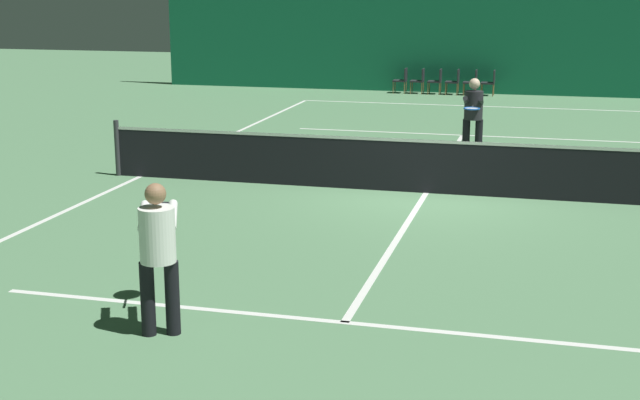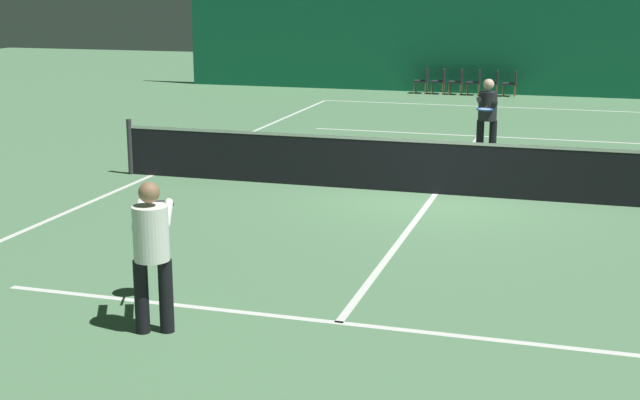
# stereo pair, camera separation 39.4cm
# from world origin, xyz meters

# --- Properties ---
(ground_plane) EXTENTS (60.00, 60.00, 0.00)m
(ground_plane) POSITION_xyz_m (0.00, 0.00, 0.00)
(ground_plane) COLOR #56845B
(backdrop_curtain) EXTENTS (23.00, 0.12, 4.94)m
(backdrop_curtain) POSITION_xyz_m (0.00, 15.18, 2.47)
(backdrop_curtain) COLOR #146042
(backdrop_curtain) RESTS_ON ground
(court_line_baseline_far) EXTENTS (11.00, 0.10, 0.00)m
(court_line_baseline_far) POSITION_xyz_m (0.00, 11.90, 0.00)
(court_line_baseline_far) COLOR white
(court_line_baseline_far) RESTS_ON ground
(court_line_service_far) EXTENTS (8.25, 0.10, 0.00)m
(court_line_service_far) POSITION_xyz_m (0.00, 6.40, 0.00)
(court_line_service_far) COLOR white
(court_line_service_far) RESTS_ON ground
(court_line_service_near) EXTENTS (8.25, 0.10, 0.00)m
(court_line_service_near) POSITION_xyz_m (0.00, -6.40, 0.00)
(court_line_service_near) COLOR white
(court_line_service_near) RESTS_ON ground
(court_line_sideline_left) EXTENTS (0.10, 23.80, 0.00)m
(court_line_sideline_left) POSITION_xyz_m (-5.50, 0.00, 0.00)
(court_line_sideline_left) COLOR white
(court_line_sideline_left) RESTS_ON ground
(court_line_centre) EXTENTS (0.10, 12.80, 0.00)m
(court_line_centre) POSITION_xyz_m (0.00, 0.00, 0.00)
(court_line_centre) COLOR white
(court_line_centre) RESTS_ON ground
(tennis_net) EXTENTS (12.00, 0.10, 1.07)m
(tennis_net) POSITION_xyz_m (0.00, 0.00, 0.51)
(tennis_net) COLOR black
(tennis_net) RESTS_ON ground
(player_near) EXTENTS (0.81, 1.37, 1.63)m
(player_near) POSITION_xyz_m (-1.81, -7.16, 0.95)
(player_near) COLOR black
(player_near) RESTS_ON ground
(player_far) EXTENTS (0.45, 1.37, 1.69)m
(player_far) POSITION_xyz_m (0.48, 3.44, 0.98)
(player_far) COLOR black
(player_far) RESTS_ON ground
(courtside_chair_0) EXTENTS (0.44, 0.44, 0.84)m
(courtside_chair_0) POSITION_xyz_m (-2.87, 14.63, 0.49)
(courtside_chair_0) COLOR brown
(courtside_chair_0) RESTS_ON ground
(courtside_chair_1) EXTENTS (0.44, 0.44, 0.84)m
(courtside_chair_1) POSITION_xyz_m (-2.28, 14.63, 0.49)
(courtside_chair_1) COLOR brown
(courtside_chair_1) RESTS_ON ground
(courtside_chair_2) EXTENTS (0.44, 0.44, 0.84)m
(courtside_chair_2) POSITION_xyz_m (-1.69, 14.63, 0.49)
(courtside_chair_2) COLOR brown
(courtside_chair_2) RESTS_ON ground
(courtside_chair_3) EXTENTS (0.44, 0.44, 0.84)m
(courtside_chair_3) POSITION_xyz_m (-1.11, 14.63, 0.49)
(courtside_chair_3) COLOR brown
(courtside_chair_3) RESTS_ON ground
(courtside_chair_4) EXTENTS (0.44, 0.44, 0.84)m
(courtside_chair_4) POSITION_xyz_m (-0.52, 14.63, 0.49)
(courtside_chair_4) COLOR brown
(courtside_chair_4) RESTS_ON ground
(courtside_chair_5) EXTENTS (0.44, 0.44, 0.84)m
(courtside_chair_5) POSITION_xyz_m (0.07, 14.63, 0.49)
(courtside_chair_5) COLOR brown
(courtside_chair_5) RESTS_ON ground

